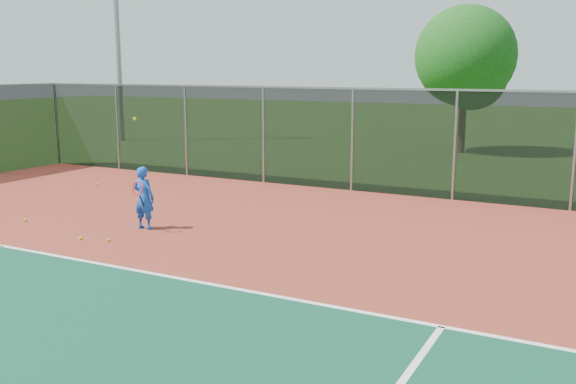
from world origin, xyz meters
TOP-DOWN VIEW (x-y plane):
  - court_apron at (0.00, 2.00)m, footprint 30.00×20.00m
  - fence_back at (0.00, 12.00)m, footprint 30.00×0.06m
  - tennis_player at (-5.38, 5.50)m, footprint 0.59×0.60m
  - practice_ball_0 at (-8.37, 4.73)m, footprint 0.07×0.07m
  - practice_ball_1 at (-5.96, 4.11)m, footprint 0.07×0.07m
  - practice_ball_2 at (-10.28, 9.09)m, footprint 0.07×0.07m
  - practice_ball_3 at (-5.35, 4.29)m, footprint 0.07×0.07m
  - tree_back_left at (-2.03, 22.40)m, footprint 4.24×4.24m

SIDE VIEW (x-z plane):
  - court_apron at x=0.00m, z-range 0.00..0.02m
  - practice_ball_0 at x=-8.37m, z-range 0.02..0.09m
  - practice_ball_1 at x=-5.96m, z-range 0.02..0.09m
  - practice_ball_2 at x=-10.28m, z-range 0.02..0.09m
  - practice_ball_3 at x=-5.35m, z-range 0.02..0.09m
  - tennis_player at x=-5.38m, z-range -0.51..1.99m
  - fence_back at x=0.00m, z-range 0.05..3.08m
  - tree_back_left at x=-2.03m, z-range 0.79..7.02m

